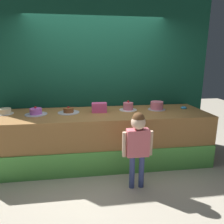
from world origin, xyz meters
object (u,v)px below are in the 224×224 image
object	(u,v)px
child_figure	(138,140)
cake_far_right	(157,106)
cake_right	(128,107)
cake_far_left	(5,111)
cake_center	(69,111)
pink_box	(99,108)
donut	(184,108)
cake_left	(36,112)

from	to	relation	value
child_figure	cake_far_right	distance (m)	1.18
cake_right	cake_far_right	size ratio (longest dim) A/B	0.99
cake_far_left	cake_center	world-z (taller)	cake_center
cake_far_right	cake_right	bearing A→B (deg)	176.89
cake_center	cake_right	size ratio (longest dim) A/B	1.15
child_figure	cake_center	bearing A→B (deg)	134.92
cake_far_left	cake_far_right	bearing A→B (deg)	-0.64
cake_center	cake_right	distance (m)	1.04
pink_box	cake_right	bearing A→B (deg)	8.99
cake_far_left	cake_right	distance (m)	2.07
donut	cake_left	xyz separation A→B (m)	(-2.59, -0.08, 0.03)
donut	cake_far_left	distance (m)	3.11
pink_box	donut	xyz separation A→B (m)	(1.55, 0.06, -0.06)
child_figure	cake_far_left	world-z (taller)	child_figure
cake_far_left	cake_far_right	size ratio (longest dim) A/B	0.85
pink_box	cake_center	xyz separation A→B (m)	(-0.52, 0.02, -0.05)
child_figure	cake_right	distance (m)	1.04
cake_far_left	cake_left	world-z (taller)	cake_left
child_figure	cake_right	bearing A→B (deg)	85.26
cake_far_right	cake_far_left	bearing A→B (deg)	179.36
cake_left	cake_center	xyz separation A→B (m)	(0.52, 0.05, -0.01)
cake_right	cake_far_left	bearing A→B (deg)	179.97
cake_right	cake_center	bearing A→B (deg)	-176.74
child_figure	cake_far_left	size ratio (longest dim) A/B	4.03
pink_box	cake_left	xyz separation A→B (m)	(-1.04, -0.03, -0.04)
child_figure	cake_center	distance (m)	1.36
cake_right	donut	bearing A→B (deg)	-1.30
cake_right	cake_far_right	world-z (taller)	cake_right
child_figure	cake_far_left	xyz separation A→B (m)	(-1.99, 1.01, 0.21)
pink_box	donut	bearing A→B (deg)	2.16
pink_box	cake_left	size ratio (longest dim) A/B	0.72
pink_box	cake_far_left	distance (m)	1.56
donut	cake_center	xyz separation A→B (m)	(-2.07, -0.04, 0.01)
donut	cake_far_right	world-z (taller)	cake_far_right
cake_center	cake_far_right	distance (m)	1.55
cake_right	cake_left	bearing A→B (deg)	-176.06
donut	cake_right	bearing A→B (deg)	178.70
donut	cake_far_left	world-z (taller)	cake_far_left
child_figure	cake_far_right	xyz separation A→B (m)	(0.60, 0.99, 0.24)
child_figure	cake_far_right	bearing A→B (deg)	58.58
cake_left	cake_center	distance (m)	0.52
cake_center	donut	bearing A→B (deg)	0.98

